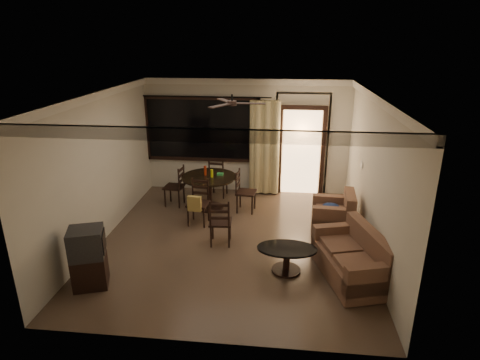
# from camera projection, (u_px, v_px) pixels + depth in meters

# --- Properties ---
(ground) EXTENTS (5.50, 5.50, 0.00)m
(ground) POSITION_uv_depth(u_px,v_px,m) (233.00, 241.00, 7.75)
(ground) COLOR #7F6651
(ground) RESTS_ON ground
(room_shell) EXTENTS (5.50, 6.70, 5.50)m
(room_shell) POSITION_uv_depth(u_px,v_px,m) (269.00, 129.00, 8.73)
(room_shell) COLOR beige
(room_shell) RESTS_ON ground
(dining_table) EXTENTS (1.23, 1.23, 0.99)m
(dining_table) POSITION_uv_depth(u_px,v_px,m) (209.00, 183.00, 9.05)
(dining_table) COLOR black
(dining_table) RESTS_ON ground
(dining_chair_west) EXTENTS (0.46, 0.46, 0.95)m
(dining_chair_west) POSITION_uv_depth(u_px,v_px,m) (175.00, 194.00, 9.32)
(dining_chair_west) COLOR black
(dining_chair_west) RESTS_ON ground
(dining_chair_east) EXTENTS (0.46, 0.46, 0.95)m
(dining_chair_east) POSITION_uv_depth(u_px,v_px,m) (245.00, 199.00, 8.99)
(dining_chair_east) COLOR black
(dining_chair_east) RESTS_ON ground
(dining_chair_south) EXTENTS (0.46, 0.51, 0.95)m
(dining_chair_south) POSITION_uv_depth(u_px,v_px,m) (198.00, 210.00, 8.36)
(dining_chair_south) COLOR black
(dining_chair_south) RESTS_ON ground
(dining_chair_north) EXTENTS (0.46, 0.46, 0.95)m
(dining_chair_north) POSITION_uv_depth(u_px,v_px,m) (218.00, 185.00, 9.86)
(dining_chair_north) COLOR black
(dining_chair_north) RESTS_ON ground
(tv_cabinet) EXTENTS (0.63, 0.60, 0.98)m
(tv_cabinet) POSITION_uv_depth(u_px,v_px,m) (88.00, 258.00, 6.21)
(tv_cabinet) COLOR black
(tv_cabinet) RESTS_ON ground
(sofa) EXTENTS (1.18, 1.67, 0.81)m
(sofa) POSITION_uv_depth(u_px,v_px,m) (354.00, 260.00, 6.47)
(sofa) COLOR #4C2F23
(sofa) RESTS_ON ground
(armchair) EXTENTS (0.86, 0.86, 0.81)m
(armchair) POSITION_uv_depth(u_px,v_px,m) (335.00, 216.00, 8.04)
(armchair) COLOR #4C2F23
(armchair) RESTS_ON ground
(coffee_table) EXTENTS (1.00, 0.60, 0.44)m
(coffee_table) POSITION_uv_depth(u_px,v_px,m) (287.00, 256.00, 6.66)
(coffee_table) COLOR black
(coffee_table) RESTS_ON ground
(side_chair) EXTENTS (0.44, 0.44, 0.94)m
(side_chair) POSITION_uv_depth(u_px,v_px,m) (221.00, 230.00, 7.56)
(side_chair) COLOR black
(side_chair) RESTS_ON ground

